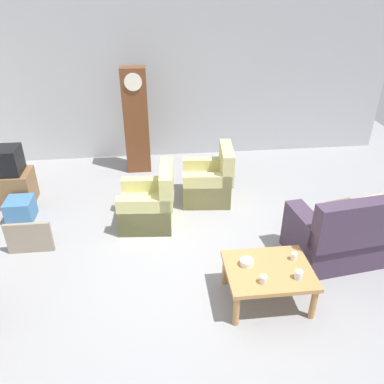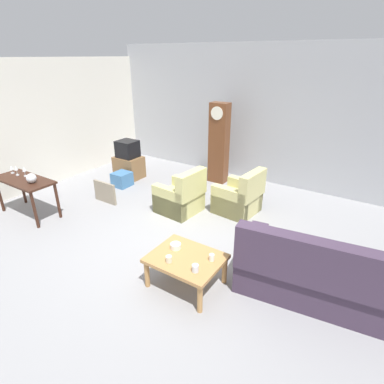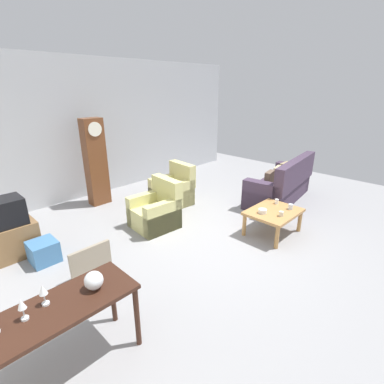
{
  "view_description": "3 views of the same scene",
  "coord_description": "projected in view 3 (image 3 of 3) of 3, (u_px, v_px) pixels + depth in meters",
  "views": [
    {
      "loc": [
        -0.53,
        -3.9,
        3.32
      ],
      "look_at": [
        -0.03,
        0.71,
        0.67
      ],
      "focal_mm": 36.08,
      "sensor_mm": 36.0,
      "label": 1
    },
    {
      "loc": [
        2.6,
        -3.51,
        2.93
      ],
      "look_at": [
        -0.15,
        0.69,
        0.68
      ],
      "focal_mm": 28.73,
      "sensor_mm": 36.0,
      "label": 2
    },
    {
      "loc": [
        -3.7,
        -2.93,
        2.56
      ],
      "look_at": [
        -0.13,
        0.55,
        0.7
      ],
      "focal_mm": 26.63,
      "sensor_mm": 36.0,
      "label": 3
    }
  ],
  "objects": [
    {
      "name": "armchair_olive_near",
      "position": [
        156.0,
        212.0,
        5.43
      ],
      "size": [
        0.85,
        0.82,
        0.92
      ],
      "color": "#CCC67A",
      "rests_on": "ground_plane"
    },
    {
      "name": "tv_crt",
      "position": [
        6.0,
        212.0,
        4.33
      ],
      "size": [
        0.48,
        0.44,
        0.42
      ],
      "primitive_type": "cube",
      "color": "black",
      "rests_on": "tv_stand_cabinet"
    },
    {
      "name": "wine_glass_mid",
      "position": [
        22.0,
        306.0,
        2.3
      ],
      "size": [
        0.07,
        0.07,
        0.21
      ],
      "color": "silver",
      "rests_on": "console_table_dark"
    },
    {
      "name": "garage_door_wall",
      "position": [
        108.0,
        127.0,
        7.09
      ],
      "size": [
        8.4,
        0.16,
        3.2
      ],
      "primitive_type": "cube",
      "color": "#ADAFB5",
      "rests_on": "ground_plane"
    },
    {
      "name": "console_table_dark",
      "position": [
        63.0,
        314.0,
        2.54
      ],
      "size": [
        1.3,
        0.56,
        0.76
      ],
      "color": "#381E14",
      "rests_on": "ground_plane"
    },
    {
      "name": "ground_plane",
      "position": [
        218.0,
        232.0,
        5.3
      ],
      "size": [
        10.4,
        10.4,
        0.0
      ],
      "primitive_type": "plane",
      "color": "gray"
    },
    {
      "name": "cup_white_porcelain",
      "position": [
        277.0,
        201.0,
        5.4
      ],
      "size": [
        0.07,
        0.07,
        0.09
      ],
      "primitive_type": "cylinder",
      "color": "white",
      "rests_on": "coffee_table_wood"
    },
    {
      "name": "glass_dome_cloche",
      "position": [
        94.0,
        280.0,
        2.67
      ],
      "size": [
        0.18,
        0.18,
        0.18
      ],
      "primitive_type": "sphere",
      "color": "silver",
      "rests_on": "console_table_dark"
    },
    {
      "name": "bowl_white_stacked",
      "position": [
        263.0,
        211.0,
        5.01
      ],
      "size": [
        0.15,
        0.15,
        0.07
      ],
      "primitive_type": "cylinder",
      "color": "white",
      "rests_on": "coffee_table_wood"
    },
    {
      "name": "armchair_olive_far",
      "position": [
        173.0,
        191.0,
        6.5
      ],
      "size": [
        0.86,
        0.83,
        0.92
      ],
      "color": "#C8C07B",
      "rests_on": "ground_plane"
    },
    {
      "name": "framed_picture_leaning",
      "position": [
        91.0,
        261.0,
        4.03
      ],
      "size": [
        0.6,
        0.05,
        0.46
      ],
      "primitive_type": "cube",
      "color": "gray",
      "rests_on": "ground_plane"
    },
    {
      "name": "grandfather_clock",
      "position": [
        96.0,
        162.0,
        6.3
      ],
      "size": [
        0.44,
        0.3,
        1.93
      ],
      "color": "brown",
      "rests_on": "ground_plane"
    },
    {
      "name": "coffee_table_wood",
      "position": [
        273.0,
        214.0,
        5.14
      ],
      "size": [
        0.96,
        0.76,
        0.45
      ],
      "color": "#B27F47",
      "rests_on": "ground_plane"
    },
    {
      "name": "storage_box_blue",
      "position": [
        44.0,
        252.0,
        4.37
      ],
      "size": [
        0.39,
        0.4,
        0.34
      ],
      "primitive_type": "cube",
      "color": "teal",
      "rests_on": "ground_plane"
    },
    {
      "name": "wine_glass_short",
      "position": [
        43.0,
        292.0,
        2.46
      ],
      "size": [
        0.07,
        0.07,
        0.2
      ],
      "color": "silver",
      "rests_on": "console_table_dark"
    },
    {
      "name": "tv_stand_cabinet",
      "position": [
        13.0,
        240.0,
        4.5
      ],
      "size": [
        0.68,
        0.52,
        0.55
      ],
      "primitive_type": "cube",
      "color": "brown",
      "rests_on": "ground_plane"
    },
    {
      "name": "cup_cream_tall",
      "position": [
        281.0,
        214.0,
        4.89
      ],
      "size": [
        0.08,
        0.08,
        0.09
      ],
      "primitive_type": "cylinder",
      "color": "beige",
      "rests_on": "coffee_table_wood"
    },
    {
      "name": "cup_blue_rimmed",
      "position": [
        291.0,
        207.0,
        5.16
      ],
      "size": [
        0.09,
        0.09,
        0.1
      ],
      "primitive_type": "cylinder",
      "color": "silver",
      "rests_on": "coffee_table_wood"
    },
    {
      "name": "couch_floral",
      "position": [
        281.0,
        186.0,
        6.68
      ],
      "size": [
        2.2,
        1.14,
        1.04
      ],
      "color": "#423347",
      "rests_on": "ground_plane"
    }
  ]
}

